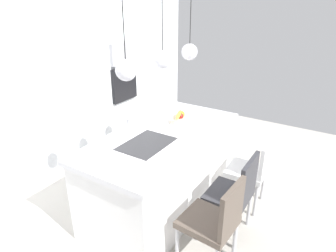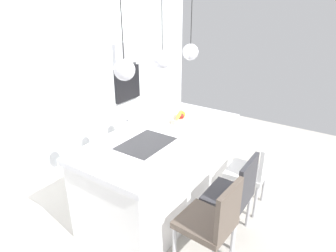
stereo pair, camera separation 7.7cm
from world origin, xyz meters
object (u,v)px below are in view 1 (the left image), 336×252
(microwave, at_px, (122,53))
(chair_far, at_px, (252,169))
(oven, at_px, (124,84))
(chair_middle, at_px, (235,192))
(chair_near, at_px, (215,220))
(fruit_bowl, at_px, (180,119))

(microwave, bearing_deg, chair_far, -105.74)
(oven, height_order, chair_middle, oven)
(microwave, bearing_deg, chair_near, -125.21)
(oven, relative_size, chair_middle, 0.62)
(oven, bearing_deg, chair_far, -105.74)
(fruit_bowl, bearing_deg, oven, 61.74)
(chair_near, distance_m, chair_far, 1.04)
(chair_far, bearing_deg, chair_near, -179.55)
(oven, bearing_deg, microwave, 0.00)
(microwave, distance_m, chair_middle, 2.90)
(fruit_bowl, relative_size, oven, 0.49)
(chair_middle, bearing_deg, chair_far, 0.53)
(microwave, bearing_deg, chair_middle, -116.77)
(chair_near, bearing_deg, chair_middle, 0.35)
(fruit_bowl, bearing_deg, microwave, 61.74)
(chair_middle, bearing_deg, microwave, 63.23)
(fruit_bowl, height_order, oven, oven)
(microwave, bearing_deg, oven, 0.00)
(fruit_bowl, relative_size, chair_far, 0.33)
(microwave, distance_m, oven, 0.50)
(oven, distance_m, chair_near, 3.03)
(fruit_bowl, height_order, chair_far, fruit_bowl)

